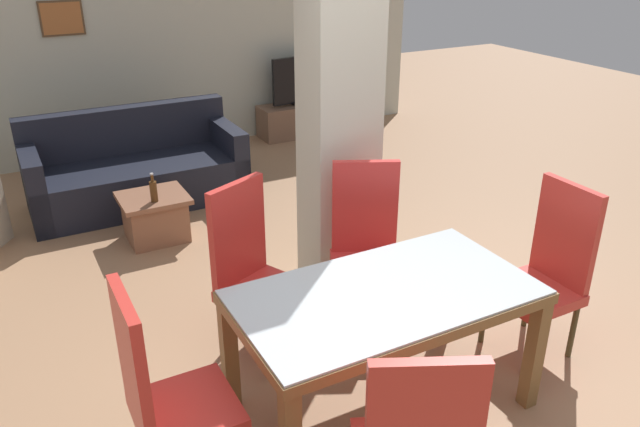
% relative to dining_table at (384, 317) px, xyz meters
% --- Properties ---
extents(ground_plane, '(18.00, 18.00, 0.00)m').
position_rel_dining_table_xyz_m(ground_plane, '(0.00, 0.00, -0.59)').
color(ground_plane, '#A57956').
extents(back_wall, '(7.20, 0.09, 2.70)m').
position_rel_dining_table_xyz_m(back_wall, '(-0.00, 5.05, 0.76)').
color(back_wall, beige).
rests_on(back_wall, ground_plane).
extents(divider_pillar, '(0.49, 0.37, 2.70)m').
position_rel_dining_table_xyz_m(divider_pillar, '(0.46, 1.31, 0.76)').
color(divider_pillar, beige).
rests_on(divider_pillar, ground_plane).
extents(dining_table, '(1.58, 0.87, 0.75)m').
position_rel_dining_table_xyz_m(dining_table, '(0.00, 0.00, 0.00)').
color(dining_table, brown).
rests_on(dining_table, ground_plane).
extents(dining_chair_far_right, '(0.61, 0.61, 1.10)m').
position_rel_dining_table_xyz_m(dining_chair_far_right, '(0.40, 0.82, -0.03)').
color(dining_chair_far_right, red).
rests_on(dining_chair_far_right, ground_plane).
extents(dining_chair_far_left, '(0.61, 0.61, 1.10)m').
position_rel_dining_table_xyz_m(dining_chair_far_left, '(-0.39, 0.86, -0.03)').
color(dining_chair_far_left, red).
rests_on(dining_chair_far_left, ground_plane).
extents(dining_chair_head_right, '(0.46, 0.46, 1.10)m').
position_rel_dining_table_xyz_m(dining_chair_head_right, '(1.19, 0.00, -0.03)').
color(dining_chair_head_right, red).
rests_on(dining_chair_head_right, ground_plane).
extents(dining_chair_head_left, '(0.46, 0.46, 1.10)m').
position_rel_dining_table_xyz_m(dining_chair_head_left, '(-1.18, 0.00, -0.03)').
color(dining_chair_head_left, red).
rests_on(dining_chair_head_left, ground_plane).
extents(sofa, '(2.00, 0.89, 0.88)m').
position_rel_dining_table_xyz_m(sofa, '(-0.50, 3.58, -0.30)').
color(sofa, black).
rests_on(sofa, ground_plane).
extents(coffee_table, '(0.56, 0.51, 0.40)m').
position_rel_dining_table_xyz_m(coffee_table, '(-0.56, 2.67, -0.39)').
color(coffee_table, brown).
rests_on(coffee_table, ground_plane).
extents(bottle, '(0.06, 0.06, 0.25)m').
position_rel_dining_table_xyz_m(bottle, '(-0.58, 2.55, -0.10)').
color(bottle, '#4C2D14').
rests_on(bottle, coffee_table).
extents(tv_stand, '(1.25, 0.40, 0.41)m').
position_rel_dining_table_xyz_m(tv_stand, '(1.97, 4.77, -0.39)').
color(tv_stand, brown).
rests_on(tv_stand, ground_plane).
extents(tv_screen, '(0.96, 0.24, 0.61)m').
position_rel_dining_table_xyz_m(tv_screen, '(1.97, 4.77, 0.11)').
color(tv_screen, black).
rests_on(tv_screen, tv_stand).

